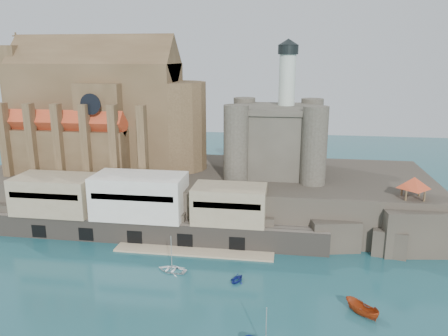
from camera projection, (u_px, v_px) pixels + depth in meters
ground at (154, 304)px, 64.75m from camera, size 300.00×300.00×0.00m
promontory at (204, 192)px, 101.26m from camera, size 100.00×36.00×10.00m
quay at (139, 209)px, 86.82m from camera, size 70.00×12.00×13.05m
church at (106, 115)px, 102.82m from camera, size 47.00×25.93×30.51m
castle_keep at (276, 136)px, 97.20m from camera, size 21.20×21.20×29.30m
rock_outcrop at (409, 229)px, 82.41m from camera, size 14.50×10.50×8.70m
pavilion at (414, 184)px, 80.39m from camera, size 6.40×6.40×5.40m
boat_5 at (361, 314)px, 62.08m from camera, size 2.90×2.89×5.38m
boat_6 at (172, 271)px, 74.66m from camera, size 1.73×3.77×5.09m
boat_7 at (237, 281)px, 71.12m from camera, size 3.21×2.73×3.19m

